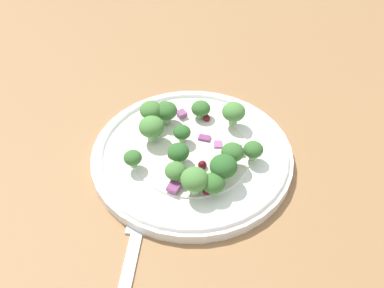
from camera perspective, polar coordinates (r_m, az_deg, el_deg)
name	(u,v)px	position (r cm, az deg, el deg)	size (l,w,h in cm)	color
ground_plane	(179,180)	(56.93, -1.55, -4.13)	(180.00, 180.00, 2.00)	olive
plate	(192,155)	(56.97, 0.00, -1.32)	(23.07, 23.07, 1.70)	white
dressing_pool	(192,153)	(56.65, 0.00, -1.01)	(13.38, 13.38, 0.20)	white
broccoli_floret_0	(133,158)	(54.25, -6.82, -1.61)	(2.01, 2.01, 2.03)	#8EB77A
broccoli_floret_1	(181,153)	(54.42, -1.26, -1.01)	(2.39, 2.39, 2.42)	#ADD18E
broccoli_floret_2	(234,112)	(58.89, 4.80, 3.65)	(2.75, 2.75, 2.79)	#8EB77A
broccoli_floret_3	(232,153)	(53.78, 4.67, -1.01)	(2.47, 2.47, 2.50)	#8EB77A
broccoli_floret_4	(223,167)	(52.10, 3.63, -2.63)	(2.94, 2.94, 2.98)	#8EB77A
broccoli_floret_5	(213,183)	(51.48, 2.44, -4.54)	(2.49, 2.49, 2.53)	#8EB77A
broccoli_floret_6	(195,180)	(51.00, 0.29, -4.12)	(2.91, 2.91, 2.94)	#8EB77A
broccoli_floret_7	(152,127)	(56.79, -4.66, 1.93)	(2.94, 2.94, 2.97)	#8EB77A
broccoli_floret_8	(182,133)	(56.84, -1.11, 1.32)	(2.00, 2.00, 2.03)	#9EC684
broccoli_floret_9	(253,150)	(55.16, 7.04, -0.67)	(2.21, 2.21, 2.24)	#8EB77A
broccoli_floret_10	(166,111)	(59.16, -3.00, 3.78)	(2.67, 2.67, 2.71)	#8EB77A
broccoli_floret_11	(151,111)	(58.97, -4.75, 3.85)	(2.64, 2.64, 2.67)	#8EB77A
broccoli_floret_12	(175,171)	(52.87, -1.97, -3.15)	(2.30, 2.30, 2.33)	#ADD18E
broccoli_floret_13	(201,109)	(60.30, 1.02, 4.06)	(2.32, 2.32, 2.35)	#ADD18E
cranberry_0	(171,155)	(56.03, -2.41, -1.23)	(0.82, 0.82, 0.82)	#4C0A14
cranberry_1	(203,162)	(54.98, 1.24, -2.09)	(0.97, 0.97, 0.97)	#4C0A14
cranberry_2	(206,191)	(52.21, 1.65, -5.45)	(0.79, 0.79, 0.79)	maroon
cranberry_3	(224,159)	(55.23, 3.71, -1.74)	(0.78, 0.78, 0.78)	maroon
cranberry_4	(207,118)	(60.42, 1.70, 3.00)	(0.89, 0.89, 0.89)	maroon
onion_bit_0	(218,145)	(57.43, 2.99, -0.07)	(0.92, 1.10, 0.31)	#A35B93
onion_bit_1	(205,138)	(58.07, 1.45, 0.69)	(0.86, 1.39, 0.33)	#843D75
onion_bit_2	(182,113)	(60.80, -1.20, 3.52)	(1.08, 1.01, 0.50)	#934C84
onion_bit_3	(238,150)	(56.49, 5.33, -0.70)	(1.04, 1.18, 0.52)	#934C84
onion_bit_4	(176,187)	(52.43, -1.82, -5.01)	(1.28, 1.22, 0.48)	#843D75
fork	(128,273)	(48.63, -7.40, -14.49)	(18.60, 2.41, 0.50)	silver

